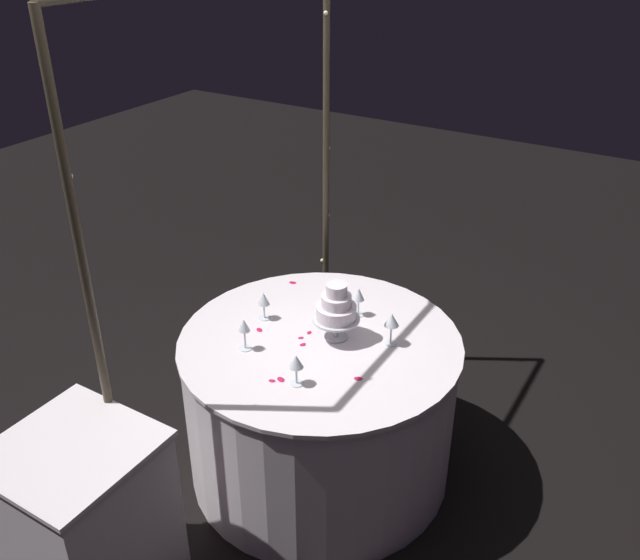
# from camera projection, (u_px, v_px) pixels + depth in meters

# --- Properties ---
(ground_plane) EXTENTS (12.00, 12.00, 0.00)m
(ground_plane) POSITION_uv_depth(u_px,v_px,m) (320.00, 464.00, 3.57)
(ground_plane) COLOR black
(decorative_arch) EXTENTS (1.75, 0.06, 2.32)m
(decorative_arch) POSITION_uv_depth(u_px,v_px,m) (229.00, 182.00, 3.08)
(decorative_arch) COLOR #473D2D
(decorative_arch) RESTS_ON ground
(main_table) EXTENTS (1.33, 1.33, 0.78)m
(main_table) POSITION_uv_depth(u_px,v_px,m) (320.00, 405.00, 3.38)
(main_table) COLOR white
(main_table) RESTS_ON ground
(side_table) EXTENTS (0.56, 0.56, 0.80)m
(side_table) POSITION_uv_depth(u_px,v_px,m) (87.00, 524.00, 2.72)
(side_table) COLOR white
(side_table) RESTS_ON ground
(tiered_cake) EXTENTS (0.22, 0.22, 0.28)m
(tiered_cake) POSITION_uv_depth(u_px,v_px,m) (336.00, 308.00, 3.13)
(tiered_cake) COLOR silver
(tiered_cake) RESTS_ON main_table
(wine_glass_0) EXTENTS (0.07, 0.07, 0.16)m
(wine_glass_0) POSITION_uv_depth(u_px,v_px,m) (392.00, 321.00, 3.10)
(wine_glass_0) COLOR silver
(wine_glass_0) RESTS_ON main_table
(wine_glass_1) EXTENTS (0.06, 0.06, 0.15)m
(wine_glass_1) POSITION_uv_depth(u_px,v_px,m) (359.00, 296.00, 3.33)
(wine_glass_1) COLOR silver
(wine_glass_1) RESTS_ON main_table
(wine_glass_2) EXTENTS (0.06, 0.06, 0.14)m
(wine_glass_2) POSITION_uv_depth(u_px,v_px,m) (264.00, 300.00, 3.31)
(wine_glass_2) COLOR silver
(wine_glass_2) RESTS_ON main_table
(wine_glass_3) EXTENTS (0.06, 0.06, 0.16)m
(wine_glass_3) POSITION_uv_depth(u_px,v_px,m) (244.00, 327.00, 3.07)
(wine_glass_3) COLOR silver
(wine_glass_3) RESTS_ON main_table
(wine_glass_4) EXTENTS (0.06, 0.06, 0.14)m
(wine_glass_4) POSITION_uv_depth(u_px,v_px,m) (296.00, 363.00, 2.85)
(wine_glass_4) COLOR silver
(wine_glass_4) RESTS_ON main_table
(rose_petal_0) EXTENTS (0.03, 0.04, 0.00)m
(rose_petal_0) POSITION_uv_depth(u_px,v_px,m) (293.00, 283.00, 3.67)
(rose_petal_0) COLOR #C61951
(rose_petal_0) RESTS_ON main_table
(rose_petal_1) EXTENTS (0.03, 0.03, 0.00)m
(rose_petal_1) POSITION_uv_depth(u_px,v_px,m) (303.00, 345.00, 3.15)
(rose_petal_1) COLOR #C61951
(rose_petal_1) RESTS_ON main_table
(rose_petal_2) EXTENTS (0.04, 0.03, 0.00)m
(rose_petal_2) POSITION_uv_depth(u_px,v_px,m) (319.00, 312.00, 3.40)
(rose_petal_2) COLOR #C61951
(rose_petal_2) RESTS_ON main_table
(rose_petal_3) EXTENTS (0.03, 0.02, 0.00)m
(rose_petal_3) POSITION_uv_depth(u_px,v_px,m) (309.00, 333.00, 3.24)
(rose_petal_3) COLOR #C61951
(rose_petal_3) RESTS_ON main_table
(rose_petal_4) EXTENTS (0.04, 0.05, 0.00)m
(rose_petal_4) POSITION_uv_depth(u_px,v_px,m) (281.00, 379.00, 2.92)
(rose_petal_4) COLOR #C61951
(rose_petal_4) RESTS_ON main_table
(rose_petal_5) EXTENTS (0.04, 0.04, 0.00)m
(rose_petal_5) POSITION_uv_depth(u_px,v_px,m) (259.00, 330.00, 3.26)
(rose_petal_5) COLOR #C61951
(rose_petal_5) RESTS_ON main_table
(rose_petal_6) EXTENTS (0.04, 0.05, 0.00)m
(rose_petal_6) POSITION_uv_depth(u_px,v_px,m) (358.00, 379.00, 2.93)
(rose_petal_6) COLOR #C61951
(rose_petal_6) RESTS_ON main_table
(rose_petal_7) EXTENTS (0.03, 0.03, 0.00)m
(rose_petal_7) POSITION_uv_depth(u_px,v_px,m) (301.00, 338.00, 3.20)
(rose_petal_7) COLOR #C61951
(rose_petal_7) RESTS_ON main_table
(rose_petal_8) EXTENTS (0.03, 0.03, 0.00)m
(rose_petal_8) POSITION_uv_depth(u_px,v_px,m) (303.00, 344.00, 3.16)
(rose_petal_8) COLOR #C61951
(rose_petal_8) RESTS_ON main_table
(rose_petal_9) EXTENTS (0.04, 0.04, 0.00)m
(rose_petal_9) POSITION_uv_depth(u_px,v_px,m) (332.00, 287.00, 3.63)
(rose_petal_9) COLOR #C61951
(rose_petal_9) RESTS_ON main_table
(rose_petal_10) EXTENTS (0.03, 0.04, 0.00)m
(rose_petal_10) POSITION_uv_depth(u_px,v_px,m) (272.00, 381.00, 2.91)
(rose_petal_10) COLOR #C61951
(rose_petal_10) RESTS_ON main_table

